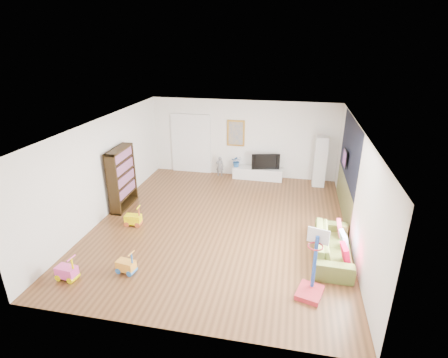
% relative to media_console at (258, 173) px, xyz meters
% --- Properties ---
extents(floor, '(6.50, 7.50, 0.00)m').
position_rel_media_console_xyz_m(floor, '(-0.59, -3.47, -0.20)').
color(floor, brown).
rests_on(floor, ground).
extents(ceiling, '(6.50, 7.50, 0.00)m').
position_rel_media_console_xyz_m(ceiling, '(-0.59, -3.47, 2.50)').
color(ceiling, white).
rests_on(ceiling, ground).
extents(wall_back, '(6.50, 0.00, 2.70)m').
position_rel_media_console_xyz_m(wall_back, '(-0.59, 0.28, 1.15)').
color(wall_back, silver).
rests_on(wall_back, ground).
extents(wall_front, '(6.50, 0.00, 2.70)m').
position_rel_media_console_xyz_m(wall_front, '(-0.59, -7.22, 1.15)').
color(wall_front, white).
rests_on(wall_front, ground).
extents(wall_left, '(0.00, 7.50, 2.70)m').
position_rel_media_console_xyz_m(wall_left, '(-3.84, -3.47, 1.15)').
color(wall_left, silver).
rests_on(wall_left, ground).
extents(wall_right, '(0.00, 7.50, 2.70)m').
position_rel_media_console_xyz_m(wall_right, '(2.66, -3.47, 1.15)').
color(wall_right, silver).
rests_on(wall_right, ground).
extents(navy_accent, '(0.01, 3.20, 1.70)m').
position_rel_media_console_xyz_m(navy_accent, '(2.65, -2.07, 1.65)').
color(navy_accent, black).
rests_on(navy_accent, wall_right).
extents(olive_wainscot, '(0.01, 3.20, 1.00)m').
position_rel_media_console_xyz_m(olive_wainscot, '(2.65, -2.07, 0.30)').
color(olive_wainscot, brown).
rests_on(olive_wainscot, wall_right).
extents(doorway, '(1.45, 0.06, 2.10)m').
position_rel_media_console_xyz_m(doorway, '(-2.49, 0.24, 0.85)').
color(doorway, white).
rests_on(doorway, ground).
extents(painting_back, '(0.62, 0.06, 0.92)m').
position_rel_media_console_xyz_m(painting_back, '(-0.84, 0.24, 1.35)').
color(painting_back, gold).
rests_on(painting_back, wall_back).
extents(artwork_right, '(0.04, 0.56, 0.46)m').
position_rel_media_console_xyz_m(artwork_right, '(2.58, -1.87, 1.35)').
color(artwork_right, '#7F3F8C').
rests_on(artwork_right, wall_right).
extents(media_console, '(1.74, 0.46, 0.40)m').
position_rel_media_console_xyz_m(media_console, '(0.00, 0.00, 0.00)').
color(media_console, silver).
rests_on(media_console, ground).
extents(tall_cabinet, '(0.40, 0.40, 1.70)m').
position_rel_media_console_xyz_m(tall_cabinet, '(2.06, -0.19, 0.65)').
color(tall_cabinet, silver).
rests_on(tall_cabinet, ground).
extents(bookshelf, '(0.36, 1.23, 1.78)m').
position_rel_media_console_xyz_m(bookshelf, '(-3.61, -2.97, 0.69)').
color(bookshelf, black).
rests_on(bookshelf, ground).
extents(sofa, '(0.84, 2.01, 0.58)m').
position_rel_media_console_xyz_m(sofa, '(2.19, -4.43, 0.09)').
color(sofa, olive).
rests_on(sofa, ground).
extents(basketball_hoop, '(0.61, 0.68, 1.36)m').
position_rel_media_console_xyz_m(basketball_hoop, '(1.67, -5.83, 0.48)').
color(basketball_hoop, '#AE242F').
rests_on(basketball_hoop, ground).
extents(ride_on_yellow, '(0.43, 0.28, 0.56)m').
position_rel_media_console_xyz_m(ride_on_yellow, '(-2.86, -3.98, 0.08)').
color(ride_on_yellow, '#FFED00').
rests_on(ride_on_yellow, ground).
extents(ride_on_orange, '(0.42, 0.30, 0.52)m').
position_rel_media_console_xyz_m(ride_on_orange, '(-2.13, -5.89, 0.06)').
color(ride_on_orange, gold).
rests_on(ride_on_orange, ground).
extents(ride_on_pink, '(0.44, 0.30, 0.56)m').
position_rel_media_console_xyz_m(ride_on_pink, '(-3.21, -6.34, 0.08)').
color(ride_on_pink, '#F94BAE').
rests_on(ride_on_pink, ground).
extents(child, '(0.29, 0.21, 0.73)m').
position_rel_media_console_xyz_m(child, '(-1.37, 0.00, 0.17)').
color(child, slate).
rests_on(child, ground).
extents(tv, '(0.97, 0.34, 0.56)m').
position_rel_media_console_xyz_m(tv, '(0.25, 0.00, 0.48)').
color(tv, black).
rests_on(tv, media_console).
extents(vase_plant, '(0.39, 0.35, 0.40)m').
position_rel_media_console_xyz_m(vase_plant, '(-0.75, -0.01, 0.40)').
color(vase_plant, '#225597').
rests_on(vase_plant, media_console).
extents(pillow_left, '(0.15, 0.41, 0.40)m').
position_rel_media_console_xyz_m(pillow_left, '(2.38, -4.98, 0.26)').
color(pillow_left, '#B9042C').
rests_on(pillow_left, sofa).
extents(pillow_center, '(0.15, 0.38, 0.37)m').
position_rel_media_console_xyz_m(pillow_center, '(2.41, -4.41, 0.26)').
color(pillow_center, silver).
rests_on(pillow_center, sofa).
extents(pillow_right, '(0.11, 0.35, 0.35)m').
position_rel_media_console_xyz_m(pillow_right, '(2.37, -3.88, 0.26)').
color(pillow_right, '#BD2A4E').
rests_on(pillow_right, sofa).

